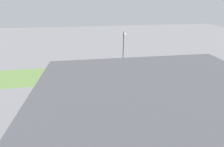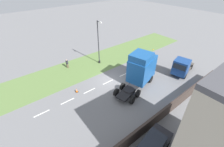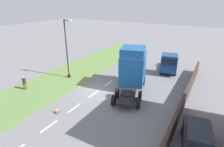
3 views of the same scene
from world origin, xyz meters
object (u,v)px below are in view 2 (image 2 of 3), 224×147
Objects in this scene: pedestrian at (67,64)px; lamp_post at (99,45)px; lorry_cab at (141,69)px; flatbed_truck at (181,67)px; traffic_cone_lead at (77,90)px.

lamp_post is at bearing 68.29° from pedestrian.
lorry_cab is 7.02m from flatbed_truck.
pedestrian is at bearing 165.38° from traffic_cone_lead.
flatbed_truck is at bearing 35.33° from lamp_post.
flatbed_truck is 13.54m from lamp_post.
traffic_cone_lead is (-6.41, -14.62, -1.22)m from flatbed_truck.
lamp_post is at bearing 22.67° from flatbed_truck.
lorry_cab is at bearing 64.45° from traffic_cone_lead.
lorry_cab is at bearing 31.54° from pedestrian.
lorry_cab is 9.29m from traffic_cone_lead.
lorry_cab is 1.04× the size of lamp_post.
flatbed_truck is 16.01m from traffic_cone_lead.
flatbed_truck is 0.81× the size of lamp_post.
lorry_cab is at bearing 56.13° from flatbed_truck.
traffic_cone_lead is (-3.89, -8.14, -2.19)m from lorry_cab.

